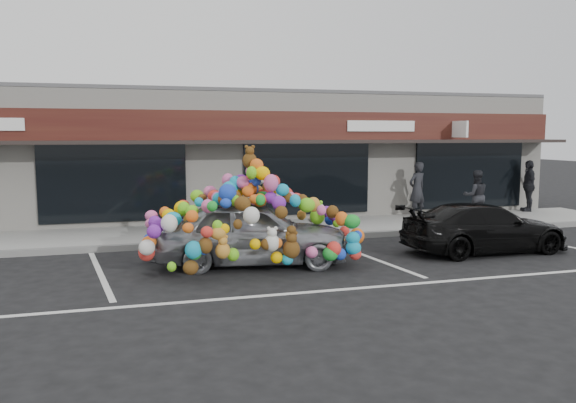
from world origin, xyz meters
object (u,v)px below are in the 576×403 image
object	(u,v)px
toy_car	(252,225)
pedestrian_c	(528,186)
pedestrian_b	(476,196)
black_sedan	(484,228)
pedestrian_a	(417,189)

from	to	relation	value
toy_car	pedestrian_c	xyz separation A→B (m)	(11.12, 4.86, 0.17)
toy_car	pedestrian_b	bearing A→B (deg)	-57.41
black_sedan	pedestrian_a	bearing A→B (deg)	-10.37
toy_car	pedestrian_c	distance (m)	12.14
black_sedan	pedestrian_b	size ratio (longest dim) A/B	2.56
toy_car	pedestrian_b	distance (m)	8.55
pedestrian_c	toy_car	bearing A→B (deg)	-43.66
black_sedan	pedestrian_c	xyz separation A→B (m)	(5.37, 5.09, 0.46)
toy_car	pedestrian_c	bearing A→B (deg)	-56.43
toy_car	black_sedan	xyz separation A→B (m)	(5.76, -0.23, -0.29)
pedestrian_a	pedestrian_b	bearing A→B (deg)	113.45
pedestrian_a	pedestrian_b	distance (m)	1.91
black_sedan	toy_car	bearing A→B (deg)	87.37
pedestrian_a	toy_car	bearing A→B (deg)	17.52
black_sedan	pedestrian_a	distance (m)	5.05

